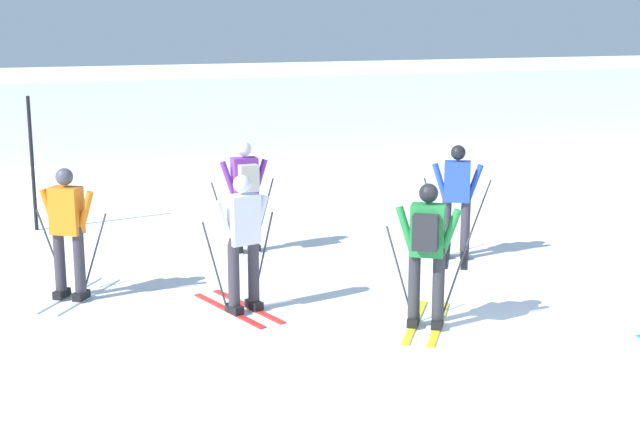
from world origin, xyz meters
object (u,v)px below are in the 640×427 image
object	(u,v)px
skier_white	(243,240)
trail_marker_pole	(32,164)
skier_orange	(68,230)
skier_blue	(457,198)
skier_green	(427,249)
skier_purple	(245,191)

from	to	relation	value
skier_white	trail_marker_pole	xyz separation A→B (m)	(-2.02, 5.48, 0.22)
skier_orange	skier_blue	bearing A→B (deg)	-0.03
skier_green	skier_blue	xyz separation A→B (m)	(1.89, 2.62, -0.04)
skier_white	trail_marker_pole	bearing A→B (deg)	110.27
skier_purple	trail_marker_pole	bearing A→B (deg)	136.50
skier_purple	skier_blue	size ratio (longest dim) A/B	1.00
skier_green	skier_purple	size ratio (longest dim) A/B	1.00
skier_purple	trail_marker_pole	world-z (taller)	trail_marker_pole
skier_blue	skier_purple	bearing A→B (deg)	152.68
skier_white	trail_marker_pole	world-z (taller)	trail_marker_pole
skier_purple	skier_white	bearing A→B (deg)	-107.44
skier_purple	skier_orange	world-z (taller)	same
skier_white	skier_blue	bearing A→B (deg)	19.19
skier_white	skier_orange	size ratio (longest dim) A/B	1.00
skier_green	skier_purple	bearing A→B (deg)	102.85
skier_white	skier_purple	bearing A→B (deg)	72.56
skier_white	skier_orange	world-z (taller)	same
skier_purple	trail_marker_pole	size ratio (longest dim) A/B	0.76
skier_orange	trail_marker_pole	distance (m)	4.20
trail_marker_pole	skier_purple	bearing A→B (deg)	-43.50
skier_green	trail_marker_pole	world-z (taller)	trail_marker_pole
skier_purple	skier_orange	xyz separation A→B (m)	(-2.77, -1.45, -0.04)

